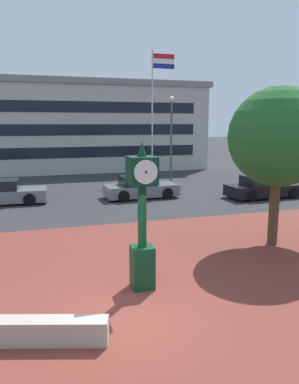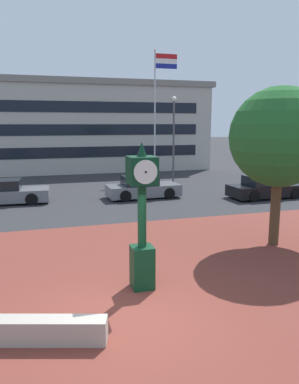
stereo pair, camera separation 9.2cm
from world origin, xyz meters
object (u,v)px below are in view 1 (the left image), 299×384
flagpole_primary (155,102)px  civic_building (35,126)px  street_lamp_post (171,130)px  car_street_near (263,188)px  street_clock (142,218)px  car_street_far (140,188)px  plaza_tree (281,139)px  car_street_mid (1,193)px

flagpole_primary → civic_building: size_ratio=0.32×
street_lamp_post → car_street_near: bearing=-67.1°
street_clock → car_street_near: size_ratio=0.86×
car_street_far → civic_building: 19.95m
plaza_tree → civic_building: size_ratio=0.18×
flagpole_primary → street_lamp_post: flagpole_primary is taller
street_clock → flagpole_primary: size_ratio=0.39×
car_street_mid → civic_building: bearing=177.1°
plaza_tree → street_lamp_post: size_ratio=0.90×
civic_building → car_street_mid: bearing=-96.3°
plaza_tree → car_street_far: (-2.44, 9.30, -3.12)m
street_clock → flagpole_primary: bearing=71.9°
civic_building → street_lamp_post: 16.56m
car_street_far → street_lamp_post: bearing=141.6°
street_clock → plaza_tree: bearing=22.6°
street_clock → street_lamp_post: bearing=68.1°
street_clock → civic_building: bearing=95.0°
street_clock → street_lamp_post: (6.96, 16.73, 1.91)m
car_street_mid → civic_building: civic_building is taller
flagpole_primary → civic_building: bearing=130.1°
car_street_far → flagpole_primary: bearing=154.5°
flagpole_primary → street_clock: bearing=-108.7°
plaza_tree → car_street_far: plaza_tree is taller
civic_building → street_lamp_post: size_ratio=5.04×
street_clock → car_street_mid: street_clock is taller
plaza_tree → street_lamp_post: (1.33, 14.46, 0.09)m
car_street_mid → car_street_far: same height
car_street_far → street_clock: bearing=-17.7°
car_street_near → flagpole_primary: bearing=-163.9°
car_street_mid → car_street_far: bearing=88.6°
civic_building → street_lamp_post: (9.28, -13.71, -0.19)m
car_street_far → civic_building: (-5.51, 18.87, 3.39)m
street_lamp_post → car_street_mid: bearing=-158.1°
street_clock → civic_building: size_ratio=0.12×
car_street_mid → flagpole_primary: size_ratio=0.48×
car_street_far → civic_building: civic_building is taller
plaza_tree → car_street_near: plaza_tree is taller
street_clock → street_lamp_post: 18.22m
plaza_tree → civic_building: 29.28m
car_street_mid → civic_building: 18.67m
car_street_mid → car_street_far: 7.55m
street_clock → plaza_tree: size_ratio=0.69×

